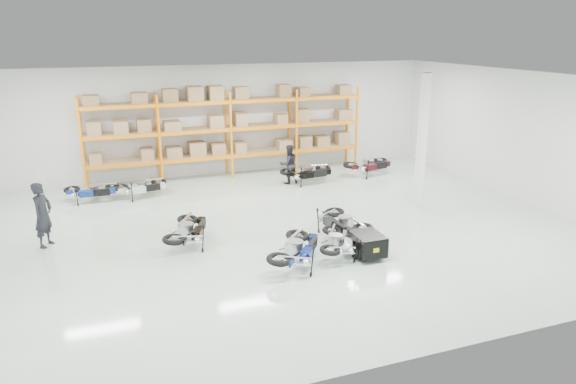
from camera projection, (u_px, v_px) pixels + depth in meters
name	position (u px, v px, depth m)	size (l,w,h in m)	color
room	(280.00, 157.00, 15.00)	(18.00, 18.00, 18.00)	#B6CBBB
pallet_rack	(228.00, 122.00, 20.79)	(11.28, 0.98, 3.62)	orange
structural_column	(422.00, 142.00, 17.13)	(0.25, 0.25, 4.50)	white
moto_blue_centre	(298.00, 244.00, 13.07)	(0.85, 1.91, 1.17)	#081551
moto_silver_left	(339.00, 237.00, 13.73)	(0.73, 1.64, 1.00)	silver
moto_black_far_left	(189.00, 226.00, 14.36)	(0.82, 1.84, 1.12)	black
moto_touring_right	(342.00, 218.00, 14.98)	(0.80, 1.81, 1.11)	black
trailer	(367.00, 244.00, 13.60)	(0.82, 1.56, 0.65)	black
moto_back_a	(92.00, 187.00, 18.07)	(0.74, 1.67, 1.02)	navy
moto_back_b	(141.00, 184.00, 18.53)	(0.74, 1.67, 1.02)	silver
moto_back_c	(308.00, 169.00, 20.27)	(0.83, 1.87, 1.14)	black
moto_back_d	(369.00, 162.00, 21.36)	(0.85, 1.91, 1.17)	#3B0B13
person_left	(43.00, 215.00, 14.18)	(0.67, 0.44, 1.84)	black
person_back	(289.00, 164.00, 20.16)	(0.75, 0.59, 1.55)	black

